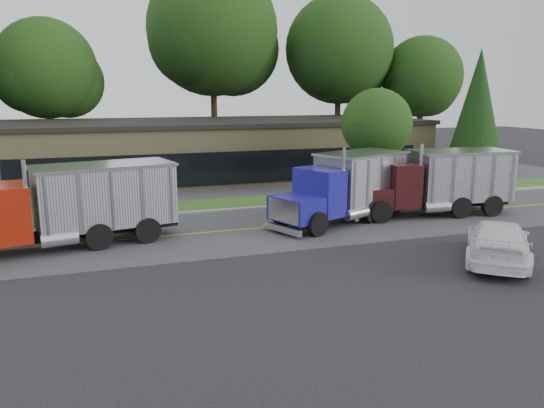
# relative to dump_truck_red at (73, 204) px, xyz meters

# --- Properties ---
(ground) EXTENTS (140.00, 140.00, 0.00)m
(ground) POSITION_rel_dump_truck_red_xyz_m (7.77, -8.71, -1.81)
(ground) COLOR #313136
(ground) RESTS_ON ground
(road) EXTENTS (60.00, 8.00, 0.02)m
(road) POSITION_rel_dump_truck_red_xyz_m (7.77, 0.29, -1.81)
(road) COLOR #56565B
(road) RESTS_ON ground
(center_line) EXTENTS (60.00, 0.12, 0.01)m
(center_line) POSITION_rel_dump_truck_red_xyz_m (7.77, 0.29, -1.81)
(center_line) COLOR gold
(center_line) RESTS_ON ground
(curb) EXTENTS (60.00, 0.30, 0.12)m
(curb) POSITION_rel_dump_truck_red_xyz_m (7.77, 4.49, -1.81)
(curb) COLOR #9E9E99
(curb) RESTS_ON ground
(grass_verge) EXTENTS (60.00, 3.40, 0.03)m
(grass_verge) POSITION_rel_dump_truck_red_xyz_m (7.77, 6.29, -1.81)
(grass_verge) COLOR #3A5E20
(grass_verge) RESTS_ON ground
(far_parking) EXTENTS (60.00, 7.00, 0.02)m
(far_parking) POSITION_rel_dump_truck_red_xyz_m (7.77, 11.29, -1.81)
(far_parking) COLOR #56565B
(far_parking) RESTS_ON ground
(strip_mall) EXTENTS (32.00, 12.00, 4.00)m
(strip_mall) POSITION_rel_dump_truck_red_xyz_m (9.77, 17.29, 0.19)
(strip_mall) COLOR tan
(strip_mall) RESTS_ON ground
(tree_far_b) EXTENTS (8.67, 8.16, 12.37)m
(tree_far_b) POSITION_rel_dump_truck_red_xyz_m (-2.10, 25.39, 6.08)
(tree_far_b) COLOR #382619
(tree_far_b) RESTS_ON ground
(tree_far_c) EXTENTS (12.38, 11.65, 17.66)m
(tree_far_c) POSITION_rel_dump_truck_red_xyz_m (11.95, 25.44, 9.46)
(tree_far_c) COLOR #382619
(tree_far_c) RESTS_ON ground
(tree_far_d) EXTENTS (10.86, 10.22, 15.50)m
(tree_far_d) POSITION_rel_dump_truck_red_xyz_m (23.93, 24.42, 8.08)
(tree_far_d) COLOR #382619
(tree_far_d) RESTS_ON ground
(tree_far_e) EXTENTS (8.24, 7.76, 11.75)m
(tree_far_e) POSITION_rel_dump_truck_red_xyz_m (31.89, 22.39, 5.69)
(tree_far_e) COLOR #382619
(tree_far_e) RESTS_ON ground
(evergreen_right) EXTENTS (4.18, 4.18, 9.50)m
(evergreen_right) POSITION_rel_dump_truck_red_xyz_m (27.77, 9.29, 3.41)
(evergreen_right) COLOR #382619
(evergreen_right) RESTS_ON ground
(tree_verge) EXTENTS (4.65, 4.38, 6.63)m
(tree_verge) POSITION_rel_dump_truck_red_xyz_m (17.84, 6.34, 2.41)
(tree_verge) COLOR #382619
(tree_verge) RESTS_ON ground
(dump_truck_red) EXTENTS (9.96, 4.42, 3.36)m
(dump_truck_red) POSITION_rel_dump_truck_red_xyz_m (0.00, 0.00, 0.00)
(dump_truck_red) COLOR black
(dump_truck_red) RESTS_ON ground
(dump_truck_blue) EXTENTS (7.99, 5.15, 3.36)m
(dump_truck_blue) POSITION_rel_dump_truck_red_xyz_m (12.83, 0.38, -0.01)
(dump_truck_blue) COLOR black
(dump_truck_blue) RESTS_ON ground
(dump_truck_maroon) EXTENTS (9.05, 3.39, 3.36)m
(dump_truck_maroon) POSITION_rel_dump_truck_red_xyz_m (18.06, 0.15, -0.00)
(dump_truck_maroon) COLOR black
(dump_truck_maroon) RESTS_ON ground
(rally_car) EXTENTS (5.22, 5.59, 1.58)m
(rally_car) POSITION_rel_dump_truck_red_xyz_m (15.27, -7.48, -1.02)
(rally_car) COLOR white
(rally_car) RESTS_ON ground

